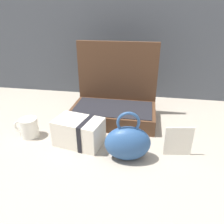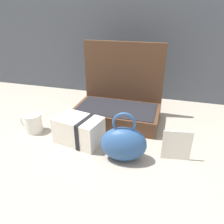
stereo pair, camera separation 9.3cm
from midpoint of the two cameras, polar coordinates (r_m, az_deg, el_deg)
The scene contains 6 objects.
ground_plane at distance 1.01m, azimuth -1.13°, elevation -6.77°, with size 6.00×6.00×0.00m, color #9E9384.
open_suitcase at distance 1.14m, azimuth -1.68°, elevation 2.49°, with size 0.44×0.27×0.40m.
teal_pouch_handbag at distance 0.84m, azimuth 1.01°, elevation -8.35°, with size 0.20×0.13×0.21m.
cream_toiletry_bag at distance 0.95m, azimuth -11.49°, elevation -5.38°, with size 0.22×0.16×0.12m.
coffee_mug at distance 1.09m, azimuth -23.80°, elevation -3.91°, with size 0.12×0.08×0.09m.
info_card_left at distance 0.89m, azimuth 14.59°, elevation -7.76°, with size 0.11×0.01×0.13m, color silver.
Camera 1 is at (0.12, -0.85, 0.54)m, focal length 33.98 mm.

